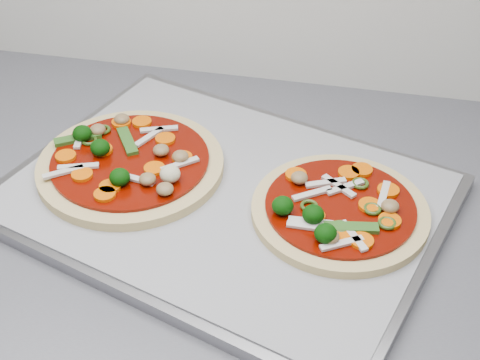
# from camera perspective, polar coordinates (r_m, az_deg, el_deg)

# --- Properties ---
(countertop) EXTENTS (3.60, 0.60, 0.04)m
(countertop) POSITION_cam_1_polar(r_m,az_deg,el_deg) (0.80, 17.88, -5.68)
(countertop) COLOR #595960
(countertop) RESTS_ON base_cabinet
(baking_tray) EXTENTS (0.58, 0.50, 0.02)m
(baking_tray) POSITION_cam_1_polar(r_m,az_deg,el_deg) (0.79, -1.41, -1.55)
(baking_tray) COLOR gray
(baking_tray) RESTS_ON countertop
(parchment) EXTENTS (0.55, 0.47, 0.00)m
(parchment) POSITION_cam_1_polar(r_m,az_deg,el_deg) (0.78, -1.42, -1.05)
(parchment) COLOR gray
(parchment) RESTS_ON baking_tray
(pizza_left) EXTENTS (0.28, 0.28, 0.04)m
(pizza_left) POSITION_cam_1_polar(r_m,az_deg,el_deg) (0.82, -9.40, 1.48)
(pizza_left) COLOR tan
(pizza_left) RESTS_ON parchment
(pizza_right) EXTENTS (0.23, 0.23, 0.03)m
(pizza_right) POSITION_cam_1_polar(r_m,az_deg,el_deg) (0.75, 8.42, -2.54)
(pizza_right) COLOR tan
(pizza_right) RESTS_ON parchment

